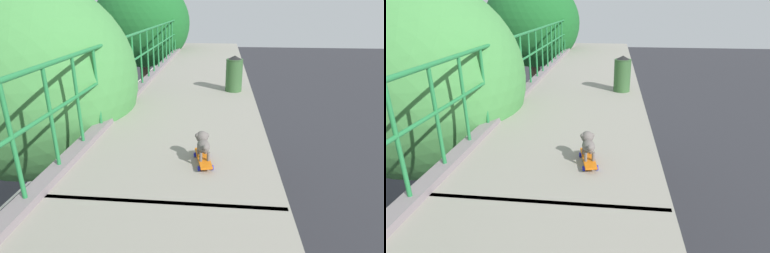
# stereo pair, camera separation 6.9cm
# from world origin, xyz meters

# --- Properties ---
(city_bus) EXTENTS (2.67, 11.21, 3.38)m
(city_bus) POSITION_xyz_m (-8.87, 22.10, 1.91)
(city_bus) COLOR beige
(city_bus) RESTS_ON ground
(roadside_tree_mid) EXTENTS (3.82, 3.82, 8.21)m
(roadside_tree_mid) POSITION_xyz_m (-1.85, 4.36, 6.28)
(roadside_tree_mid) COLOR brown
(roadside_tree_mid) RESTS_ON ground
(roadside_tree_far) EXTENTS (3.98, 3.98, 8.76)m
(roadside_tree_far) POSITION_xyz_m (-1.78, 12.61, 6.85)
(roadside_tree_far) COLOR brown
(roadside_tree_far) RESTS_ON ground
(toy_skateboard) EXTENTS (0.27, 0.57, 0.08)m
(toy_skateboard) POSITION_xyz_m (1.42, 2.38, 5.94)
(toy_skateboard) COLOR orange
(toy_skateboard) RESTS_ON overpass_deck
(small_dog) EXTENTS (0.21, 0.38, 0.30)m
(small_dog) POSITION_xyz_m (1.41, 2.42, 6.14)
(small_dog) COLOR #665E5B
(small_dog) RESTS_ON toy_skateboard
(litter_bin) EXTENTS (0.37, 0.37, 0.79)m
(litter_bin) POSITION_xyz_m (1.89, 5.86, 6.28)
(litter_bin) COLOR #355D31
(litter_bin) RESTS_ON overpass_deck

